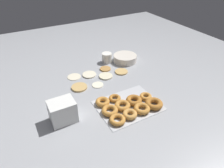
# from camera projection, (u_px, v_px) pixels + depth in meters

# --- Properties ---
(ground_plane) EXTENTS (3.00, 3.00, 0.00)m
(ground_plane) POSITION_uv_depth(u_px,v_px,m) (106.00, 83.00, 1.50)
(ground_plane) COLOR #9EA0A5
(pancake_0) EXTENTS (0.11, 0.11, 0.01)m
(pancake_0) POSITION_uv_depth(u_px,v_px,m) (106.00, 76.00, 1.57)
(pancake_0) COLOR beige
(pancake_0) RESTS_ON ground_plane
(pancake_1) EXTENTS (0.11, 0.11, 0.01)m
(pancake_1) POSITION_uv_depth(u_px,v_px,m) (89.00, 75.00, 1.58)
(pancake_1) COLOR beige
(pancake_1) RESTS_ON ground_plane
(pancake_2) EXTENTS (0.10, 0.10, 0.01)m
(pancake_2) POSITION_uv_depth(u_px,v_px,m) (74.00, 77.00, 1.56)
(pancake_2) COLOR beige
(pancake_2) RESTS_ON ground_plane
(pancake_3) EXTENTS (0.10, 0.10, 0.01)m
(pancake_3) POSITION_uv_depth(u_px,v_px,m) (121.00, 72.00, 1.62)
(pancake_3) COLOR tan
(pancake_3) RESTS_ON ground_plane
(pancake_4) EXTENTS (0.11, 0.11, 0.01)m
(pancake_4) POSITION_uv_depth(u_px,v_px,m) (79.00, 87.00, 1.44)
(pancake_4) COLOR tan
(pancake_4) RESTS_ON ground_plane
(pancake_5) EXTENTS (0.08, 0.08, 0.01)m
(pancake_5) POSITION_uv_depth(u_px,v_px,m) (98.00, 85.00, 1.47)
(pancake_5) COLOR silver
(pancake_5) RESTS_ON ground_plane
(pancake_6) EXTENTS (0.09, 0.09, 0.01)m
(pancake_6) POSITION_uv_depth(u_px,v_px,m) (105.00, 69.00, 1.66)
(pancake_6) COLOR #B27F42
(pancake_6) RESTS_ON ground_plane
(donut_tray) EXTENTS (0.39, 0.30, 0.04)m
(donut_tray) POSITION_uv_depth(u_px,v_px,m) (129.00, 106.00, 1.25)
(donut_tray) COLOR silver
(donut_tray) RESTS_ON ground_plane
(batter_bowl) EXTENTS (0.20, 0.20, 0.06)m
(batter_bowl) POSITION_uv_depth(u_px,v_px,m) (125.00, 58.00, 1.77)
(batter_bowl) COLOR silver
(batter_bowl) RESTS_ON ground_plane
(container_stack) EXTENTS (0.15, 0.12, 0.13)m
(container_stack) POSITION_uv_depth(u_px,v_px,m) (63.00, 111.00, 1.14)
(container_stack) COLOR white
(container_stack) RESTS_ON ground_plane
(paper_cup) EXTENTS (0.09, 0.09, 0.08)m
(paper_cup) POSITION_uv_depth(u_px,v_px,m) (107.00, 58.00, 1.75)
(paper_cup) COLOR white
(paper_cup) RESTS_ON ground_plane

